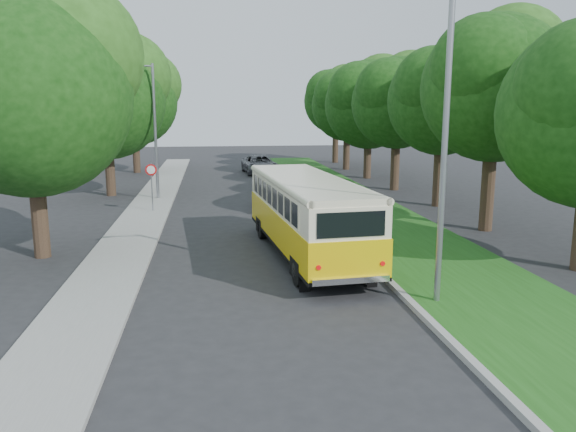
{
  "coord_description": "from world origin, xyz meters",
  "views": [
    {
      "loc": [
        -1.53,
        -16.05,
        5.18
      ],
      "look_at": [
        1.01,
        2.66,
        1.5
      ],
      "focal_mm": 35.0,
      "sensor_mm": 36.0,
      "label": 1
    }
  ],
  "objects": [
    {
      "name": "ground",
      "position": [
        0.0,
        0.0,
        0.0
      ],
      "size": [
        120.0,
        120.0,
        0.0
      ],
      "primitive_type": "plane",
      "color": "#262629",
      "rests_on": "ground"
    },
    {
      "name": "curb",
      "position": [
        3.6,
        5.0,
        0.07
      ],
      "size": [
        0.2,
        70.0,
        0.15
      ],
      "primitive_type": "cube",
      "color": "gray",
      "rests_on": "ground"
    },
    {
      "name": "grass_verge",
      "position": [
        5.95,
        5.0,
        0.07
      ],
      "size": [
        4.5,
        70.0,
        0.13
      ],
      "primitive_type": "cube",
      "color": "#1F5015",
      "rests_on": "ground"
    },
    {
      "name": "sidewalk",
      "position": [
        -4.8,
        5.0,
        0.06
      ],
      "size": [
        2.2,
        70.0,
        0.12
      ],
      "primitive_type": "cube",
      "color": "gray",
      "rests_on": "ground"
    },
    {
      "name": "treeline",
      "position": [
        3.15,
        17.99,
        5.93
      ],
      "size": [
        24.27,
        41.91,
        9.46
      ],
      "color": "#332319",
      "rests_on": "ground"
    },
    {
      "name": "lamppost_near",
      "position": [
        4.21,
        -2.5,
        4.37
      ],
      "size": [
        1.71,
        0.16,
        8.0
      ],
      "color": "gray",
      "rests_on": "ground"
    },
    {
      "name": "lamppost_far",
      "position": [
        -4.7,
        16.0,
        4.12
      ],
      "size": [
        1.71,
        0.16,
        7.5
      ],
      "color": "gray",
      "rests_on": "ground"
    },
    {
      "name": "warning_sign",
      "position": [
        -4.5,
        11.98,
        1.71
      ],
      "size": [
        0.56,
        0.1,
        2.5
      ],
      "color": "gray",
      "rests_on": "ground"
    },
    {
      "name": "vintage_bus",
      "position": [
        1.69,
        2.77,
        1.42
      ],
      "size": [
        3.26,
        9.73,
        2.84
      ],
      "primitive_type": null,
      "rotation": [
        0.0,
        0.0,
        0.08
      ],
      "color": "yellow",
      "rests_on": "ground"
    },
    {
      "name": "car_silver",
      "position": [
        1.3,
        12.3,
        0.62
      ],
      "size": [
        1.59,
        3.71,
        1.25
      ],
      "primitive_type": "imported",
      "rotation": [
        0.0,
        0.0,
        -0.03
      ],
      "color": "#AFB0B4",
      "rests_on": "ground"
    },
    {
      "name": "car_white",
      "position": [
        2.99,
        14.59,
        0.61
      ],
      "size": [
        1.46,
        3.78,
        1.23
      ],
      "primitive_type": "imported",
      "rotation": [
        0.0,
        0.0,
        0.04
      ],
      "color": "silver",
      "rests_on": "ground"
    },
    {
      "name": "car_blue",
      "position": [
        3.0,
        18.91,
        0.62
      ],
      "size": [
        1.91,
        4.37,
        1.25
      ],
      "primitive_type": "imported",
      "rotation": [
        0.0,
        0.0,
        0.04
      ],
      "color": "navy",
      "rests_on": "ground"
    },
    {
      "name": "car_grey",
      "position": [
        2.21,
        27.97,
        0.72
      ],
      "size": [
        2.76,
        5.34,
        1.44
      ],
      "primitive_type": "imported",
      "rotation": [
        0.0,
        0.0,
        0.07
      ],
      "color": "#595A60",
      "rests_on": "ground"
    }
  ]
}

